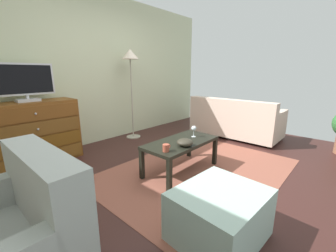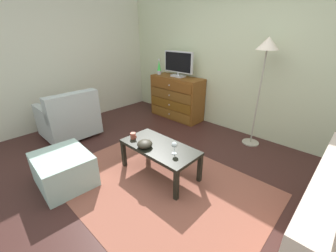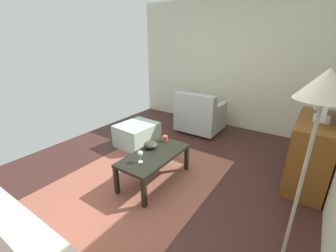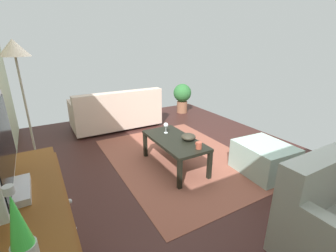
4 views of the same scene
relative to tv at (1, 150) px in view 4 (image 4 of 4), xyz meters
name	(u,v)px [view 4 (image 4 of 4)]	position (x,y,z in m)	size (l,w,h in m)	color
ground_plane	(175,169)	(1.16, -1.74, -1.20)	(5.89, 4.53, 0.05)	#3A1E1B
area_rug	(179,158)	(1.36, -1.94, -1.17)	(2.60, 1.90, 0.01)	brown
tv	(1,150)	(0.00, 0.00, 0.00)	(0.72, 0.18, 0.51)	silver
lava_lamp	(19,230)	(-0.50, -0.07, -0.13)	(0.09, 0.09, 0.33)	#B7B7BC
coffee_table	(175,142)	(1.20, -1.75, -0.81)	(1.05, 0.51, 0.42)	black
wine_glass	(166,125)	(1.46, -1.77, -0.64)	(0.07, 0.07, 0.16)	silver
mug	(199,145)	(0.79, -1.86, -0.71)	(0.11, 0.08, 0.08)	#A94B37
bowl_decorative	(188,137)	(1.08, -1.90, -0.71)	(0.20, 0.20, 0.09)	#312D22
couch_large	(117,113)	(3.20, -1.57, -0.86)	(0.85, 1.73, 0.79)	#332319
ottoman	(264,158)	(0.47, -2.72, -0.97)	(0.70, 0.60, 0.41)	#A0BDB1
standing_lamp	(17,63)	(1.75, -0.07, 0.29)	(0.32, 0.32, 1.72)	#A59E8C
potted_plant	(182,95)	(3.46, -3.35, -0.74)	(0.44, 0.44, 0.72)	brown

